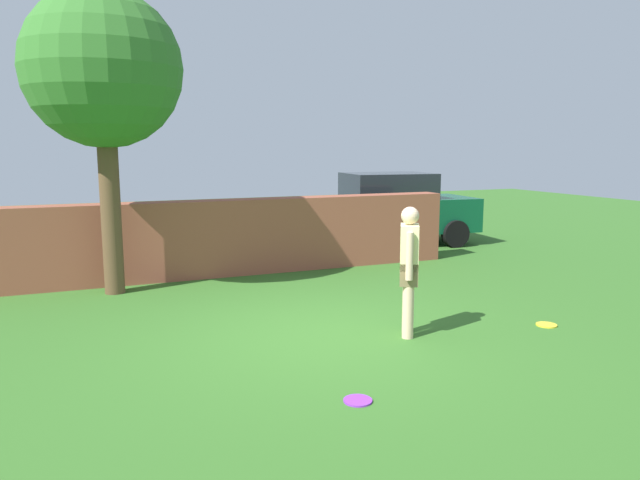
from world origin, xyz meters
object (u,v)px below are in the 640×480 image
at_px(car, 387,209).
at_px(frisbee_purple, 358,401).
at_px(person, 409,265).
at_px(frisbee_yellow, 546,325).
at_px(tree, 103,71).

bearing_deg(car, frisbee_purple, 64.49).
height_order(car, frisbee_purple, car).
height_order(person, frisbee_yellow, person).
distance_m(tree, frisbee_purple, 6.54).
xyz_separation_m(tree, car, (6.41, 2.55, -2.62)).
relative_size(tree, frisbee_purple, 17.51).
relative_size(person, frisbee_yellow, 6.00).
height_order(person, frisbee_purple, person).
height_order(tree, frisbee_yellow, tree).
distance_m(person, frisbee_purple, 2.28).
relative_size(car, frisbee_purple, 16.06).
distance_m(car, frisbee_purple, 9.09).
bearing_deg(tree, frisbee_yellow, -38.31).
height_order(tree, frisbee_purple, tree).
distance_m(tree, frisbee_yellow, 7.43).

